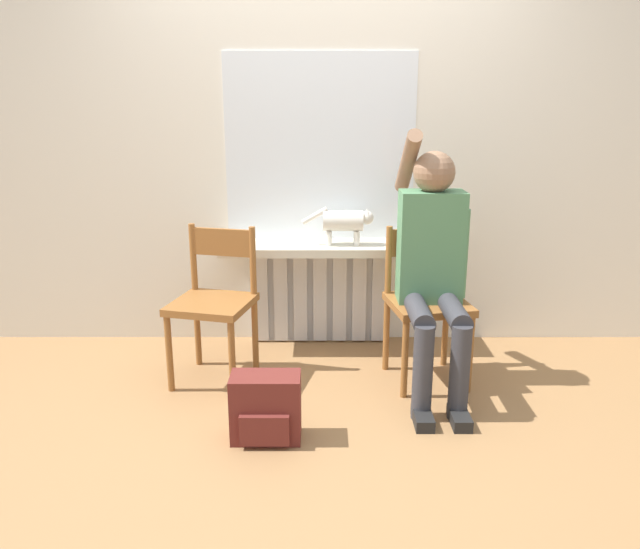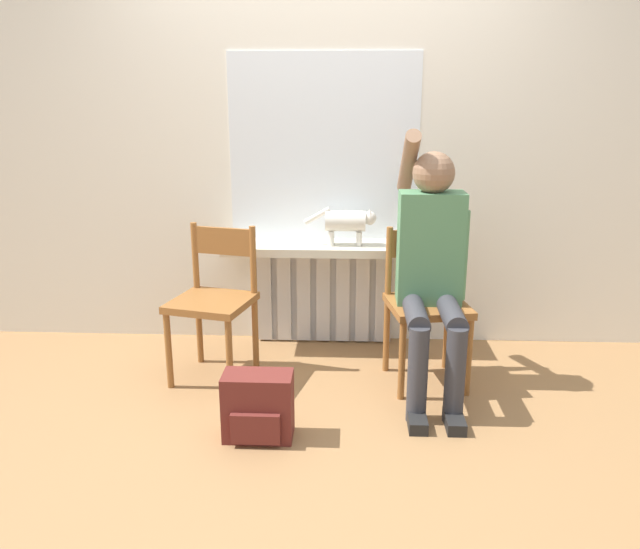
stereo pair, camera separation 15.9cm
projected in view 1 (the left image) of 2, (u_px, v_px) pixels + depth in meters
The scene contains 10 objects.
ground_plane at pixel (320, 429), 3.00m from camera, with size 12.00×12.00×0.00m, color olive.
wall_with_window at pixel (320, 129), 3.81m from camera, with size 7.00×0.06×2.70m.
radiator at pixel (320, 294), 4.02m from camera, with size 0.88×0.08×0.63m.
windowsill at pixel (320, 248), 3.81m from camera, with size 1.21×0.34×0.05m.
window_glass at pixel (320, 148), 3.81m from camera, with size 1.16×0.01×1.12m.
chair_left at pixel (214, 301), 3.44m from camera, with size 0.50×0.50×0.85m.
chair_right at pixel (426, 301), 3.44m from camera, with size 0.47×0.47×0.85m.
person at pixel (433, 260), 3.26m from camera, with size 0.36×1.00×1.39m.
cat at pixel (345, 222), 3.74m from camera, with size 0.43×0.12×0.23m.
backpack at pixel (266, 408), 2.88m from camera, with size 0.32×0.20×0.32m.
Camera 1 is at (0.00, -2.68, 1.54)m, focal length 35.00 mm.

